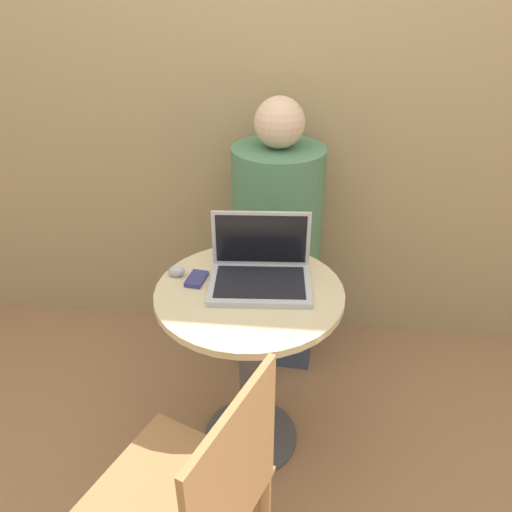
% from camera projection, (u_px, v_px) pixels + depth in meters
% --- Properties ---
extents(ground_plane, '(12.00, 12.00, 0.00)m').
position_uv_depth(ground_plane, '(251.00, 437.00, 1.99)').
color(ground_plane, '#9E704C').
extents(back_wall, '(7.00, 0.05, 2.60)m').
position_uv_depth(back_wall, '(271.00, 59.00, 2.00)').
color(back_wall, tan).
rests_on(back_wall, ground_plane).
extents(round_table, '(0.62, 0.62, 0.71)m').
position_uv_depth(round_table, '(250.00, 340.00, 1.73)').
color(round_table, '#4C4C51').
rests_on(round_table, ground_plane).
extents(laptop, '(0.35, 0.26, 0.22)m').
position_uv_depth(laptop, '(260.00, 270.00, 1.65)').
color(laptop, '#B7B7BC').
rests_on(laptop, round_table).
extents(cell_phone, '(0.07, 0.10, 0.02)m').
position_uv_depth(cell_phone, '(197.00, 279.00, 1.67)').
color(cell_phone, navy).
rests_on(cell_phone, round_table).
extents(computer_mouse, '(0.06, 0.04, 0.04)m').
position_uv_depth(computer_mouse, '(177.00, 271.00, 1.69)').
color(computer_mouse, '#B2B2B7').
rests_on(computer_mouse, round_table).
extents(chair_empty, '(0.52, 0.52, 0.86)m').
position_uv_depth(chair_empty, '(194.00, 504.00, 1.26)').
color(chair_empty, '#9E7042').
rests_on(chair_empty, ground_plane).
extents(person_seated, '(0.40, 0.60, 1.21)m').
position_uv_depth(person_seated, '(278.00, 253.00, 2.25)').
color(person_seated, '#3D4766').
rests_on(person_seated, ground_plane).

